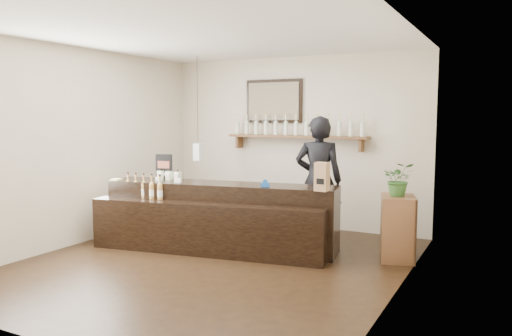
{
  "coord_description": "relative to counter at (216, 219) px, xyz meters",
  "views": [
    {
      "loc": [
        3.3,
        -5.14,
        1.84
      ],
      "look_at": [
        0.24,
        0.7,
        1.15
      ],
      "focal_mm": 35.0,
      "sensor_mm": 36.0,
      "label": 1
    }
  ],
  "objects": [
    {
      "name": "ground",
      "position": [
        0.32,
        -0.58,
        -0.43
      ],
      "size": [
        5.0,
        5.0,
        0.0
      ],
      "primitive_type": "plane",
      "color": "black",
      "rests_on": "ground"
    },
    {
      "name": "room_shell",
      "position": [
        0.32,
        -0.58,
        1.28
      ],
      "size": [
        5.0,
        5.0,
        5.0
      ],
      "color": "beige",
      "rests_on": "ground"
    },
    {
      "name": "back_wall_decor",
      "position": [
        0.18,
        1.79,
        1.33
      ],
      "size": [
        2.66,
        0.96,
        1.69
      ],
      "color": "brown",
      "rests_on": "ground"
    },
    {
      "name": "counter",
      "position": [
        0.0,
        0.0,
        0.0
      ],
      "size": [
        3.3,
        1.4,
        1.06
      ],
      "color": "black",
      "rests_on": "ground"
    },
    {
      "name": "promo_sign",
      "position": [
        -0.96,
        0.1,
        0.66
      ],
      "size": [
        0.26,
        0.06,
        0.37
      ],
      "color": "black",
      "rests_on": "counter"
    },
    {
      "name": "paper_bag",
      "position": [
        1.51,
        0.08,
        0.66
      ],
      "size": [
        0.17,
        0.14,
        0.36
      ],
      "color": "#9F7B4D",
      "rests_on": "counter"
    },
    {
      "name": "tape_dispenser",
      "position": [
        0.72,
        0.09,
        0.52
      ],
      "size": [
        0.12,
        0.08,
        0.1
      ],
      "color": "#16509F",
      "rests_on": "counter"
    },
    {
      "name": "side_cabinet",
      "position": [
        2.32,
        0.66,
        -0.01
      ],
      "size": [
        0.55,
        0.66,
        0.82
      ],
      "color": "brown",
      "rests_on": "ground"
    },
    {
      "name": "potted_plant",
      "position": [
        2.32,
        0.66,
        0.61
      ],
      "size": [
        0.46,
        0.42,
        0.43
      ],
      "primitive_type": "imported",
      "rotation": [
        0.0,
        0.0,
        0.26
      ],
      "color": "#2E5C24",
      "rests_on": "side_cabinet"
    },
    {
      "name": "shopkeeper",
      "position": [
        1.13,
        0.97,
        0.61
      ],
      "size": [
        0.86,
        0.68,
        2.07
      ],
      "primitive_type": "imported",
      "rotation": [
        0.0,
        0.0,
        3.42
      ],
      "color": "black",
      "rests_on": "ground"
    }
  ]
}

